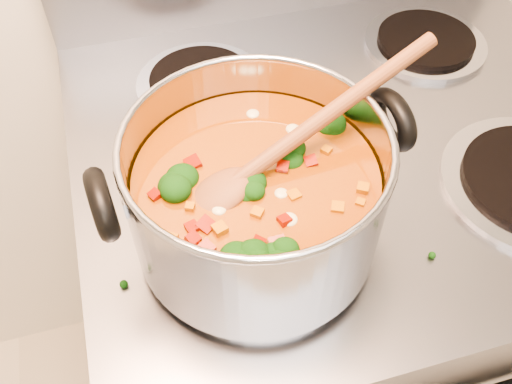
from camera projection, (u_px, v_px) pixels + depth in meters
electric_range at (324, 294)px, 1.13m from camera, size 0.76×0.69×1.08m
stockpot at (256, 194)px, 0.60m from camera, size 0.33×0.27×0.16m
wooden_spoon at (275, 153)px, 0.57m from camera, size 0.30×0.12×0.11m
cooktop_crumbs at (381, 274)px, 0.63m from camera, size 0.25×0.22×0.01m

